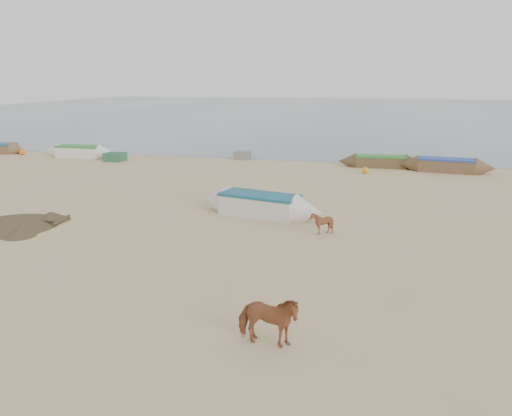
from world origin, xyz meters
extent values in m
plane|color=tan|center=(0.00, 0.00, 0.00)|extent=(140.00, 140.00, 0.00)
plane|color=slate|center=(0.00, 82.00, 0.01)|extent=(160.00, 160.00, 0.00)
imported|color=#985631|center=(2.27, -4.57, 0.64)|extent=(1.56, 0.79, 1.28)
imported|color=brown|center=(2.60, 4.32, 0.46)|extent=(0.94, 0.86, 0.92)
cone|color=brown|center=(-10.26, 2.48, 0.24)|extent=(4.97, 4.97, 0.48)
cube|color=#2A5E3C|center=(-14.37, 18.98, 0.30)|extent=(1.40, 1.20, 0.60)
sphere|color=orange|center=(4.04, 18.00, 0.22)|extent=(0.44, 0.44, 0.44)
cube|color=slate|center=(-5.33, 22.10, 0.28)|extent=(1.20, 1.10, 0.56)
sphere|color=orange|center=(-23.21, 20.04, 0.24)|extent=(0.48, 0.48, 0.48)
camera|label=1|loc=(4.39, -14.79, 6.05)|focal=35.00mm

